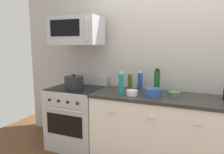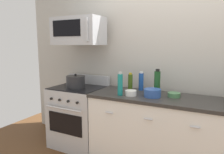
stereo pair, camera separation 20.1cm
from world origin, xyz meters
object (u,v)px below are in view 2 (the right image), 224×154
(bottle_soda_blue, at_px, (141,81))
(bottle_sparkling_teal, at_px, (120,84))
(range_oven, at_px, (79,115))
(microwave, at_px, (78,31))
(bottle_wine_green, at_px, (157,82))
(bowl_blue_mixing, at_px, (152,93))
(bowl_white_ceramic, at_px, (131,93))
(bowl_green_glaze, at_px, (174,95))
(stockpot, at_px, (76,82))
(bottle_olive_oil, at_px, (130,83))

(bottle_soda_blue, bearing_deg, bottle_sparkling_teal, -109.33)
(range_oven, relative_size, microwave, 1.44)
(range_oven, bearing_deg, bottle_wine_green, 5.60)
(bottle_sparkling_teal, bearing_deg, range_oven, 167.58)
(bowl_blue_mixing, bearing_deg, bowl_white_ceramic, -166.08)
(bowl_white_ceramic, bearing_deg, bottle_soda_blue, 88.43)
(bottle_sparkling_teal, distance_m, bowl_white_ceramic, 0.17)
(bottle_wine_green, relative_size, bowl_green_glaze, 2.13)
(bottle_sparkling_teal, xyz_separation_m, stockpot, (-0.78, 0.12, -0.05))
(bowl_white_ceramic, height_order, bowl_blue_mixing, bowl_blue_mixing)
(bottle_wine_green, bearing_deg, microwave, -176.56)
(stockpot, bearing_deg, range_oven, 90.00)
(microwave, distance_m, bowl_white_ceramic, 1.22)
(range_oven, relative_size, bottle_wine_green, 3.29)
(microwave, relative_size, stockpot, 2.68)
(bottle_wine_green, height_order, bowl_green_glaze, bottle_wine_green)
(bottle_olive_oil, bearing_deg, bowl_white_ceramic, -65.82)
(stockpot, bearing_deg, bottle_wine_green, 8.16)
(bowl_green_glaze, bearing_deg, bottle_wine_green, 163.76)
(bowl_green_glaze, bearing_deg, bottle_sparkling_teal, -160.59)
(bottle_soda_blue, relative_size, bottle_olive_oil, 1.03)
(range_oven, relative_size, bowl_blue_mixing, 5.13)
(range_oven, relative_size, bowl_white_ceramic, 7.55)
(microwave, bearing_deg, bowl_white_ceramic, -10.76)
(bottle_olive_oil, height_order, bowl_white_ceramic, bottle_olive_oil)
(range_oven, bearing_deg, bowl_green_glaze, 1.97)
(range_oven, relative_size, stockpot, 3.85)
(bottle_wine_green, xyz_separation_m, bottle_olive_oil, (-0.36, -0.03, -0.03))
(bottle_soda_blue, xyz_separation_m, bottle_olive_oil, (-0.11, -0.14, -0.00))
(bottle_soda_blue, relative_size, bowl_green_glaze, 1.73)
(bottle_wine_green, bearing_deg, stockpot, -171.84)
(bottle_olive_oil, relative_size, stockpot, 0.93)
(microwave, bearing_deg, bowl_green_glaze, 0.15)
(bottle_olive_oil, xyz_separation_m, bowl_white_ceramic, (0.10, -0.22, -0.09))
(microwave, bearing_deg, bottle_sparkling_teal, -15.51)
(bottle_olive_oil, xyz_separation_m, bowl_blue_mixing, (0.36, -0.15, -0.07))
(microwave, height_order, bowl_white_ceramic, microwave)
(bottle_olive_oil, height_order, bowl_blue_mixing, bottle_olive_oil)
(bottle_olive_oil, height_order, stockpot, bottle_olive_oil)
(microwave, height_order, bowl_green_glaze, microwave)
(range_oven, distance_m, bottle_soda_blue, 1.11)
(range_oven, distance_m, stockpot, 0.54)
(bottle_olive_oil, relative_size, bowl_blue_mixing, 1.23)
(range_oven, height_order, stockpot, stockpot)
(bottle_soda_blue, relative_size, stockpot, 0.95)
(bowl_green_glaze, bearing_deg, bowl_white_ceramic, -160.38)
(microwave, distance_m, stockpot, 0.75)
(bottle_sparkling_teal, height_order, bottle_wine_green, bottle_wine_green)
(bottle_wine_green, bearing_deg, bottle_sparkling_teal, -143.97)
(stockpot, bearing_deg, bottle_soda_blue, 16.87)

